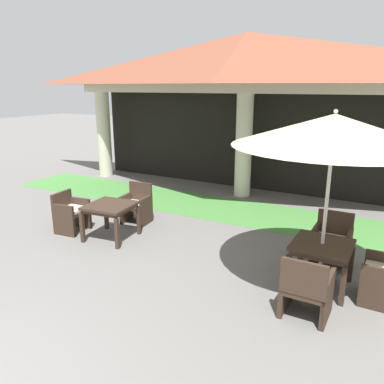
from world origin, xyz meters
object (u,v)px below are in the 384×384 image
Objects in this scene: patio_table_mid_left at (322,250)px; patio_umbrella_mid_left at (334,131)px; patio_table_near_foreground at (110,209)px; patio_chair_near_foreground_north at (137,205)px; patio_chair_mid_left_south at (306,289)px; patio_chair_mid_left_north at (332,241)px; patio_chair_near_foreground_west at (71,212)px.

patio_table_mid_left is 1.78m from patio_umbrella_mid_left.
patio_chair_near_foreground_north is at bearing 96.49° from patio_table_near_foreground.
patio_chair_near_foreground_north is 1.03× the size of patio_table_mid_left.
patio_table_near_foreground is 4.15m from patio_chair_mid_left_south.
patio_chair_mid_left_north reaches higher than patio_table_near_foreground.
patio_table_near_foreground is 1.07× the size of patio_chair_mid_left_north.
patio_table_mid_left is at bearing 90.00° from patio_chair_mid_left_north.
patio_chair_mid_left_north is at bearing 13.30° from patio_table_near_foreground.
patio_chair_near_foreground_west reaches higher than patio_table_near_foreground.
patio_chair_mid_left_north is at bearing 90.00° from patio_chair_mid_left_south.
patio_table_near_foreground is 1.12× the size of patio_table_mid_left.
patio_chair_near_foreground_north is at bearing 167.28° from patio_umbrella_mid_left.
patio_chair_mid_left_north is 1.80m from patio_chair_mid_left_south.
patio_table_mid_left is 0.31× the size of patio_umbrella_mid_left.
patio_umbrella_mid_left reaches higher than patio_chair_near_foreground_north.
patio_chair_mid_left_south reaches higher than patio_chair_near_foreground_north.
patio_chair_mid_left_north reaches higher than patio_table_mid_left.
patio_chair_mid_left_south is (-0.02, -1.80, -0.01)m from patio_chair_mid_left_north.
patio_chair_near_foreground_west is at bearing -178.00° from patio_table_mid_left.
patio_chair_near_foreground_north is 1.43m from patio_chair_near_foreground_west.
patio_chair_mid_left_north is 1.01× the size of patio_chair_mid_left_south.
patio_chair_near_foreground_north is at bearing 0.07° from patio_chair_mid_left_north.
patio_umbrella_mid_left reaches higher than patio_chair_mid_left_south.
patio_chair_near_foreground_west is 0.94× the size of patio_chair_mid_left_north.
patio_table_near_foreground is 4.19m from patio_chair_mid_left_north.
patio_umbrella_mid_left is (5.07, 0.18, 1.98)m from patio_chair_near_foreground_west.
patio_umbrella_mid_left is at bearing 0.89° from patio_table_near_foreground.
patio_umbrella_mid_left reaches higher than patio_table_mid_left.
patio_chair_near_foreground_west reaches higher than patio_table_mid_left.
patio_chair_mid_left_south is at bearing 75.35° from patio_chair_near_foreground_west.
patio_chair_near_foreground_north is 0.99× the size of patio_chair_mid_left_north.
patio_table_mid_left is 0.97× the size of patio_chair_mid_left_south.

